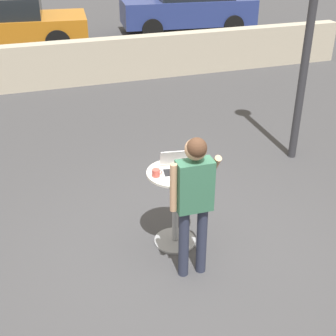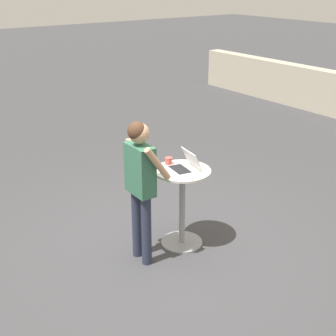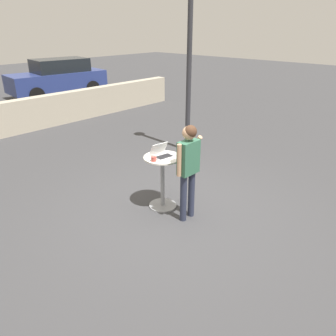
{
  "view_description": "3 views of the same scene",
  "coord_description": "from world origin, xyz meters",
  "px_view_note": "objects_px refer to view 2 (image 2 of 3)",
  "views": [
    {
      "loc": [
        -1.47,
        -3.87,
        3.46
      ],
      "look_at": [
        -0.16,
        0.08,
        1.17
      ],
      "focal_mm": 50.0,
      "sensor_mm": 36.0,
      "label": 1
    },
    {
      "loc": [
        3.83,
        -2.65,
        2.99
      ],
      "look_at": [
        0.15,
        0.04,
        1.1
      ],
      "focal_mm": 50.0,
      "sensor_mm": 36.0,
      "label": 2
    },
    {
      "loc": [
        -3.7,
        -3.2,
        3.01
      ],
      "look_at": [
        -0.17,
        0.04,
        0.9
      ],
      "focal_mm": 35.0,
      "sensor_mm": 36.0,
      "label": 3
    }
  ],
  "objects_px": {
    "laptop": "(185,165)",
    "coffee_mug": "(169,161)",
    "cafe_table": "(182,200)",
    "standing_person": "(140,176)"
  },
  "relations": [
    {
      "from": "laptop",
      "to": "coffee_mug",
      "type": "distance_m",
      "value": 0.25
    },
    {
      "from": "laptop",
      "to": "coffee_mug",
      "type": "bearing_deg",
      "value": -169.4
    },
    {
      "from": "laptop",
      "to": "coffee_mug",
      "type": "xyz_separation_m",
      "value": [
        -0.24,
        -0.05,
        -0.01
      ]
    },
    {
      "from": "cafe_table",
      "to": "coffee_mug",
      "type": "distance_m",
      "value": 0.48
    },
    {
      "from": "laptop",
      "to": "standing_person",
      "type": "xyz_separation_m",
      "value": [
        -0.01,
        -0.58,
        0.01
      ]
    },
    {
      "from": "laptop",
      "to": "standing_person",
      "type": "distance_m",
      "value": 0.58
    },
    {
      "from": "cafe_table",
      "to": "coffee_mug",
      "type": "bearing_deg",
      "value": -173.84
    },
    {
      "from": "coffee_mug",
      "to": "standing_person",
      "type": "distance_m",
      "value": 0.59
    },
    {
      "from": "coffee_mug",
      "to": "standing_person",
      "type": "xyz_separation_m",
      "value": [
        0.23,
        -0.54,
        0.02
      ]
    },
    {
      "from": "laptop",
      "to": "cafe_table",
      "type": "bearing_deg",
      "value": -115.07
    }
  ]
}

